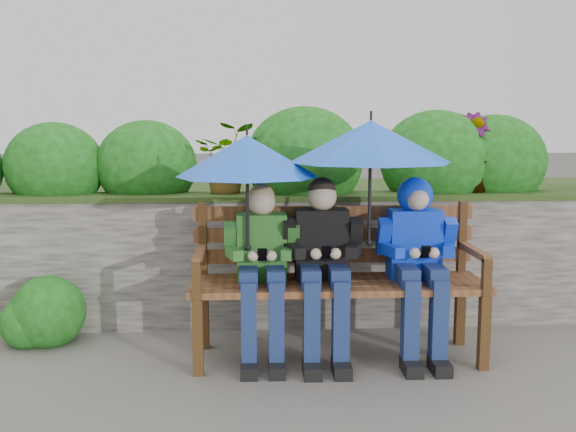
{
  "coord_description": "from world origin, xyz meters",
  "views": [
    {
      "loc": [
        -0.21,
        -4.2,
        1.57
      ],
      "look_at": [
        0.0,
        0.1,
        0.95
      ],
      "focal_mm": 40.0,
      "sensor_mm": 36.0,
      "label": 1
    }
  ],
  "objects_px": {
    "boy_middle": "(323,258)",
    "umbrella_left": "(247,156)",
    "park_bench": "(336,270)",
    "boy_right": "(417,251)",
    "boy_left": "(262,262)",
    "umbrella_right": "(371,142)"
  },
  "relations": [
    {
      "from": "boy_left",
      "to": "umbrella_left",
      "type": "height_order",
      "value": "umbrella_left"
    },
    {
      "from": "boy_right",
      "to": "boy_left",
      "type": "bearing_deg",
      "value": -179.47
    },
    {
      "from": "park_bench",
      "to": "boy_middle",
      "type": "xyz_separation_m",
      "value": [
        -0.1,
        -0.1,
        0.1
      ]
    },
    {
      "from": "boy_middle",
      "to": "boy_left",
      "type": "bearing_deg",
      "value": 179.4
    },
    {
      "from": "boy_middle",
      "to": "umbrella_left",
      "type": "bearing_deg",
      "value": -178.28
    },
    {
      "from": "boy_right",
      "to": "umbrella_left",
      "type": "height_order",
      "value": "umbrella_left"
    },
    {
      "from": "park_bench",
      "to": "umbrella_left",
      "type": "bearing_deg",
      "value": -169.23
    },
    {
      "from": "umbrella_left",
      "to": "park_bench",
      "type": "bearing_deg",
      "value": 10.77
    },
    {
      "from": "umbrella_right",
      "to": "umbrella_left",
      "type": "bearing_deg",
      "value": -176.82
    },
    {
      "from": "umbrella_left",
      "to": "boy_right",
      "type": "bearing_deg",
      "value": 1.46
    },
    {
      "from": "park_bench",
      "to": "boy_left",
      "type": "distance_m",
      "value": 0.52
    },
    {
      "from": "boy_middle",
      "to": "umbrella_right",
      "type": "height_order",
      "value": "umbrella_right"
    },
    {
      "from": "boy_right",
      "to": "umbrella_left",
      "type": "xyz_separation_m",
      "value": [
        -1.12,
        -0.03,
        0.63
      ]
    },
    {
      "from": "park_bench",
      "to": "boy_right",
      "type": "height_order",
      "value": "boy_right"
    },
    {
      "from": "park_bench",
      "to": "umbrella_right",
      "type": "relative_size",
      "value": 1.82
    },
    {
      "from": "boy_right",
      "to": "umbrella_left",
      "type": "distance_m",
      "value": 1.29
    },
    {
      "from": "boy_left",
      "to": "umbrella_left",
      "type": "bearing_deg",
      "value": -168.22
    },
    {
      "from": "park_bench",
      "to": "umbrella_right",
      "type": "height_order",
      "value": "umbrella_right"
    },
    {
      "from": "boy_middle",
      "to": "umbrella_left",
      "type": "relative_size",
      "value": 1.33
    },
    {
      "from": "boy_left",
      "to": "boy_right",
      "type": "distance_m",
      "value": 1.04
    },
    {
      "from": "boy_left",
      "to": "boy_right",
      "type": "relative_size",
      "value": 0.97
    },
    {
      "from": "park_bench",
      "to": "boy_middle",
      "type": "bearing_deg",
      "value": -136.37
    }
  ]
}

